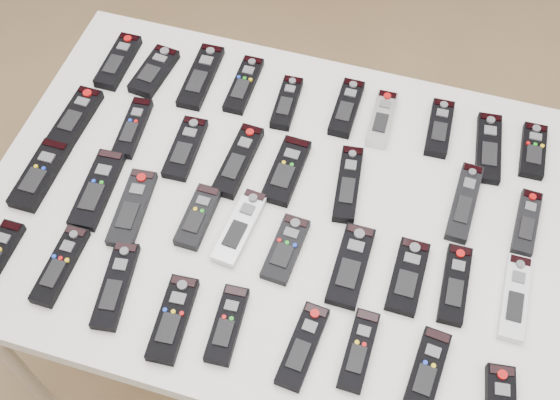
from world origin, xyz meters
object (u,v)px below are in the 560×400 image
(remote_0, at_px, (118,61))
(remote_7, at_px, (439,128))
(table, at_px, (280,220))
(remote_12, at_px, (185,148))
(remote_9, at_px, (533,151))
(remote_8, at_px, (489,148))
(remote_5, at_px, (347,108))
(remote_29, at_px, (60,265))
(remote_14, at_px, (286,171))
(remote_27, at_px, (515,298))
(remote_31, at_px, (173,319))
(remote_19, at_px, (97,189))
(remote_33, at_px, (303,346))
(remote_3, at_px, (244,85))
(remote_11, at_px, (133,128))
(remote_13, at_px, (238,161))
(remote_20, at_px, (132,208))
(remote_6, at_px, (382,119))
(remote_21, at_px, (198,217))
(remote_35, at_px, (427,371))
(remote_23, at_px, (286,249))
(remote_25, at_px, (408,276))
(remote_4, at_px, (287,103))
(remote_17, at_px, (527,223))
(remote_24, at_px, (351,265))
(remote_22, at_px, (240,227))
(remote_30, at_px, (116,285))
(remote_34, at_px, (359,350))
(remote_2, at_px, (201,76))
(remote_10, at_px, (76,117))
(remote_26, at_px, (455,284))
(remote_16, at_px, (464,202))

(remote_0, bearing_deg, remote_7, 0.81)
(table, distance_m, remote_12, 0.26)
(remote_7, bearing_deg, remote_9, -3.15)
(remote_7, distance_m, remote_8, 0.12)
(remote_5, relative_size, remote_29, 0.92)
(remote_7, bearing_deg, remote_14, -146.85)
(table, relative_size, remote_27, 6.89)
(remote_9, distance_m, remote_31, 0.86)
(remote_19, distance_m, remote_33, 0.56)
(remote_3, xyz_separation_m, remote_11, (-0.20, -0.20, 0.00))
(remote_13, xyz_separation_m, remote_20, (-0.17, -0.18, -0.00))
(remote_6, relative_size, remote_9, 1.08)
(remote_27, bearing_deg, remote_21, -179.77)
(remote_12, bearing_deg, remote_14, -1.34)
(remote_5, distance_m, remote_31, 0.64)
(remote_14, xyz_separation_m, remote_35, (0.37, -0.36, -0.00))
(remote_13, bearing_deg, remote_12, -177.19)
(remote_3, distance_m, remote_13, 0.23)
(remote_14, height_order, remote_23, remote_14)
(remote_23, relative_size, remote_25, 0.94)
(remote_4, relative_size, remote_27, 0.83)
(remote_17, relative_size, remote_24, 0.87)
(remote_22, bearing_deg, remote_33, -42.24)
(remote_0, relative_size, remote_35, 1.06)
(remote_7, distance_m, remote_30, 0.79)
(remote_14, bearing_deg, remote_11, 179.67)
(remote_0, bearing_deg, remote_24, -30.08)
(remote_17, distance_m, remote_33, 0.54)
(remote_22, distance_m, remote_27, 0.56)
(remote_6, xyz_separation_m, remote_13, (-0.28, -0.21, 0.00))
(remote_29, bearing_deg, remote_14, 44.07)
(table, xyz_separation_m, remote_14, (-0.01, 0.08, 0.07))
(remote_29, height_order, remote_35, same)
(remote_11, height_order, remote_34, remote_34)
(remote_24, bearing_deg, remote_2, 139.83)
(remote_3, distance_m, remote_9, 0.68)
(remote_10, height_order, remote_26, remote_10)
(remote_21, xyz_separation_m, remote_23, (0.20, -0.02, -0.00))
(remote_29, xyz_separation_m, remote_31, (0.26, -0.04, 0.00))
(remote_21, bearing_deg, remote_17, 16.63)
(remote_30, bearing_deg, remote_25, 10.61)
(remote_19, bearing_deg, remote_16, 10.20)
(remote_10, bearing_deg, remote_19, -50.64)
(remote_30, bearing_deg, remote_21, 54.79)
(remote_16, bearing_deg, remote_6, 143.96)
(remote_2, xyz_separation_m, remote_26, (0.67, -0.38, 0.00))
(remote_27, bearing_deg, remote_9, 89.97)
(remote_13, height_order, remote_17, remote_13)
(remote_8, xyz_separation_m, remote_33, (-0.27, -0.56, 0.00))
(remote_35, bearing_deg, remote_9, 81.63)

